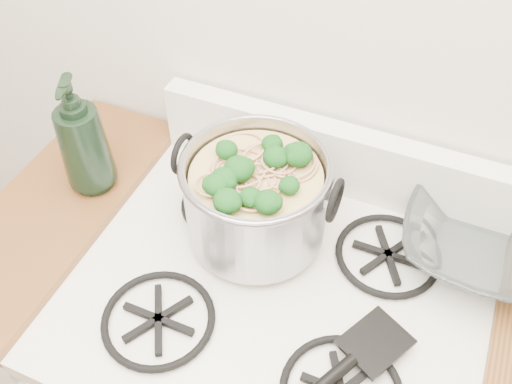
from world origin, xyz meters
name	(u,v)px	position (x,y,z in m)	size (l,w,h in m)	color
counter_left	(99,317)	(-0.51, 1.26, 0.46)	(0.25, 0.65, 0.92)	silver
stock_pot	(256,198)	(-0.09, 1.37, 1.01)	(0.31, 0.28, 0.19)	#94959D
spatula	(376,340)	(0.20, 1.21, 0.94)	(0.29, 0.31, 0.02)	black
glass_bowl	(481,247)	(0.33, 1.48, 0.94)	(0.12, 0.12, 0.03)	white
bottle	(81,136)	(-0.46, 1.35, 1.06)	(0.10, 0.11, 0.27)	black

